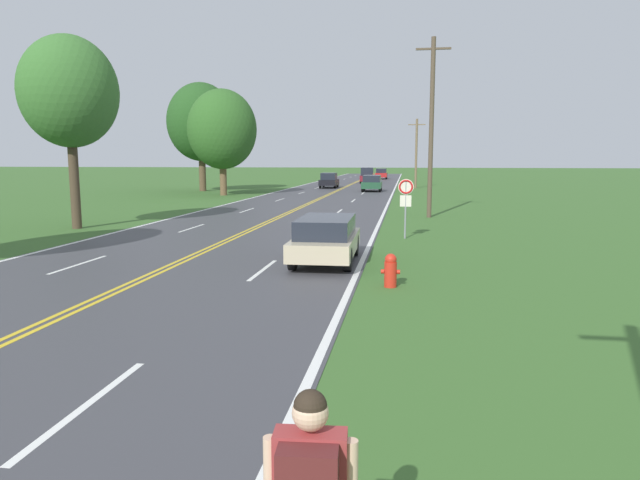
# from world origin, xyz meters

# --- Properties ---
(fire_hydrant) EXTENTS (0.47, 0.31, 0.83)m
(fire_hydrant) POSITION_xyz_m (6.42, 14.94, 0.42)
(fire_hydrant) COLOR red
(fire_hydrant) RESTS_ON ground
(traffic_sign) EXTENTS (0.60, 0.10, 2.33)m
(traffic_sign) POSITION_xyz_m (6.73, 23.62, 1.75)
(traffic_sign) COLOR gray
(traffic_sign) RESTS_ON ground
(utility_pole_midground) EXTENTS (1.80, 0.24, 9.32)m
(utility_pole_midground) POSITION_xyz_m (7.95, 32.09, 4.82)
(utility_pole_midground) COLOR brown
(utility_pole_midground) RESTS_ON ground
(utility_pole_far) EXTENTS (1.80, 0.24, 7.25)m
(utility_pole_far) POSITION_xyz_m (7.61, 62.92, 3.77)
(utility_pole_far) COLOR brown
(utility_pole_far) RESTS_ON ground
(tree_left_verge) EXTENTS (4.20, 4.20, 8.43)m
(tree_left_verge) POSITION_xyz_m (-7.90, 24.67, 5.98)
(tree_left_verge) COLOR #473828
(tree_left_verge) RESTS_ON ground
(tree_behind_sign) EXTENTS (5.83, 5.83, 8.93)m
(tree_behind_sign) POSITION_xyz_m (-8.81, 48.26, 5.56)
(tree_behind_sign) COLOR brown
(tree_behind_sign) RESTS_ON ground
(tree_right_cluster) EXTENTS (6.45, 6.45, 10.29)m
(tree_right_cluster) POSITION_xyz_m (-12.87, 54.23, 6.55)
(tree_right_cluster) COLOR brown
(tree_right_cluster) RESTS_ON ground
(car_champagne_hatchback_approaching) EXTENTS (1.84, 4.27, 1.37)m
(car_champagne_hatchback_approaching) POSITION_xyz_m (4.38, 18.02, 0.75)
(car_champagne_hatchback_approaching) COLOR black
(car_champagne_hatchback_approaching) RESTS_ON ground
(car_dark_green_hatchback_mid_near) EXTENTS (1.83, 3.74, 1.54)m
(car_dark_green_hatchback_mid_near) POSITION_xyz_m (3.40, 55.95, 0.83)
(car_dark_green_hatchback_mid_near) COLOR black
(car_dark_green_hatchback_mid_near) RESTS_ON ground
(car_black_sedan_mid_far) EXTENTS (1.85, 4.47, 1.61)m
(car_black_sedan_mid_far) POSITION_xyz_m (-1.54, 61.85, 0.82)
(car_black_sedan_mid_far) COLOR black
(car_black_sedan_mid_far) RESTS_ON ground
(car_maroon_van_receding) EXTENTS (1.91, 4.59, 1.98)m
(car_maroon_van_receding) POSITION_xyz_m (1.62, 74.70, 1.01)
(car_maroon_van_receding) COLOR black
(car_maroon_van_receding) RESTS_ON ground
(car_red_van_distant) EXTENTS (1.75, 3.99, 1.61)m
(car_red_van_distant) POSITION_xyz_m (2.77, 89.41, 0.86)
(car_red_van_distant) COLOR black
(car_red_van_distant) RESTS_ON ground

